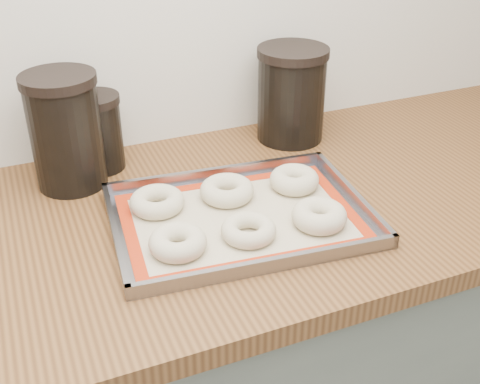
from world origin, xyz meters
name	(u,v)px	position (x,y,z in m)	size (l,w,h in m)	color
cabinet	(220,381)	(0.00, 1.68, 0.43)	(3.00, 0.65, 0.86)	slate
countertop	(216,216)	(0.00, 1.68, 0.88)	(3.06, 0.68, 0.04)	brown
baking_tray	(240,217)	(0.02, 1.62, 0.91)	(0.49, 0.37, 0.03)	gray
baking_mat	(240,218)	(0.02, 1.62, 0.90)	(0.45, 0.33, 0.00)	#C6B793
bagel_front_left	(178,242)	(-0.11, 1.56, 0.92)	(0.10, 0.10, 0.04)	beige
bagel_front_mid	(249,230)	(0.01, 1.55, 0.92)	(0.10, 0.10, 0.03)	beige
bagel_front_right	(319,216)	(0.15, 1.54, 0.92)	(0.10, 0.10, 0.04)	beige
bagel_back_left	(157,202)	(-0.11, 1.70, 0.92)	(0.10, 0.10, 0.03)	beige
bagel_back_mid	(227,190)	(0.03, 1.69, 0.92)	(0.10, 0.10, 0.04)	beige
bagel_back_right	(294,180)	(0.17, 1.68, 0.92)	(0.10, 0.10, 0.04)	beige
canister_left	(66,131)	(-0.23, 1.87, 1.02)	(0.14, 0.14, 0.23)	black
canister_mid	(98,132)	(-0.17, 1.92, 0.98)	(0.10, 0.10, 0.16)	black
canister_right	(291,94)	(0.27, 1.90, 1.01)	(0.16, 0.16, 0.21)	black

